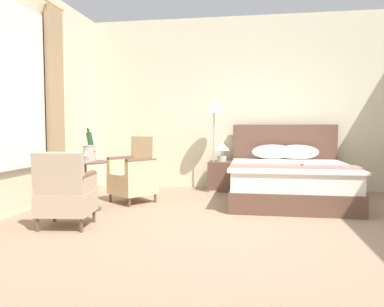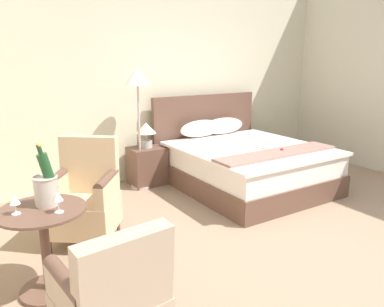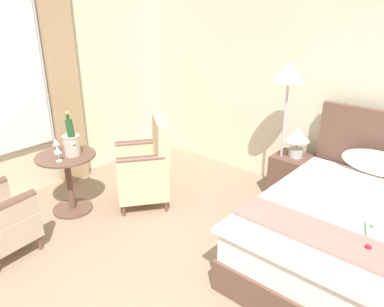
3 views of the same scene
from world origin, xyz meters
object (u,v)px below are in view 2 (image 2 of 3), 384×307
armchair_by_window (85,198)px  wine_glass_near_edge (58,197)px  armchair_facing_bed (113,298)px  wine_glass_near_bucket (14,200)px  bed (243,162)px  bedside_lamp (146,131)px  nightstand (147,166)px  side_table_round (45,246)px  champagne_bucket (46,186)px  floor_lamp_brass (138,88)px

armchair_by_window → wine_glass_near_edge: bearing=-117.0°
armchair_facing_bed → wine_glass_near_bucket: bearing=111.6°
wine_glass_near_edge → bed: bearing=24.5°
bedside_lamp → armchair_by_window: bearing=-135.3°
nightstand → bedside_lamp: (-0.00, -0.00, 0.50)m
side_table_round → champagne_bucket: bearing=44.4°
nightstand → armchair_facing_bed: (-1.56, -2.81, 0.14)m
bed → armchair_by_window: size_ratio=2.06×
nightstand → champagne_bucket: (-1.69, -1.85, 0.56)m
bed → armchair_facing_bed: bed is taller
nightstand → armchair_facing_bed: bearing=-119.0°
bedside_lamp → champagne_bucket: 2.50m
bed → armchair_facing_bed: 3.35m
nightstand → floor_lamp_brass: floor_lamp_brass is taller
side_table_round → floor_lamp_brass: bearing=48.6°
nightstand → armchair_by_window: armchair_by_window is taller
champagne_bucket → armchair_facing_bed: champagne_bucket is taller
nightstand → floor_lamp_brass: 1.12m
floor_lamp_brass → armchair_by_window: size_ratio=1.61×
champagne_bucket → floor_lamp_brass: bearing=48.7°
nightstand → floor_lamp_brass: (-0.14, -0.08, 1.10)m
wine_glass_near_edge → armchair_facing_bed: (0.09, -0.77, -0.39)m
nightstand → armchair_facing_bed: size_ratio=0.61×
bedside_lamp → wine_glass_near_edge: bearing=-129.0°
floor_lamp_brass → wine_glass_near_edge: 2.54m
wine_glass_near_edge → armchair_by_window: bearing=63.0°
armchair_by_window → side_table_round: bearing=-126.7°
wine_glass_near_edge → armchair_facing_bed: 0.87m
bedside_lamp → armchair_by_window: (-1.24, -1.22, -0.33)m
wine_glass_near_edge → nightstand: bearing=51.0°
bed → side_table_round: bed is taller
side_table_round → champagne_bucket: champagne_bucket is taller
armchair_by_window → nightstand: bearing=44.7°
side_table_round → champagne_bucket: size_ratio=1.41×
bed → wine_glass_near_edge: bearing=-155.5°
floor_lamp_brass → armchair_facing_bed: floor_lamp_brass is taller
nightstand → side_table_round: bearing=-132.5°
wine_glass_near_bucket → champagne_bucket: bearing=14.5°
side_table_round → nightstand: bearing=47.5°
nightstand → wine_glass_near_bucket: wine_glass_near_bucket is taller
armchair_facing_bed → floor_lamp_brass: bearing=62.5°
bed → champagne_bucket: 3.03m
bed → bedside_lamp: (-1.10, 0.78, 0.43)m
side_table_round → wine_glass_near_bucket: 0.43m
bed → armchair_facing_bed: size_ratio=2.36×
armchair_by_window → armchair_facing_bed: armchair_by_window is taller
armchair_by_window → bed: bearing=10.7°
floor_lamp_brass → bed: bearing=-29.3°
champagne_bucket → side_table_round: bearing=-135.6°
champagne_bucket → armchair_facing_bed: bearing=-82.2°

